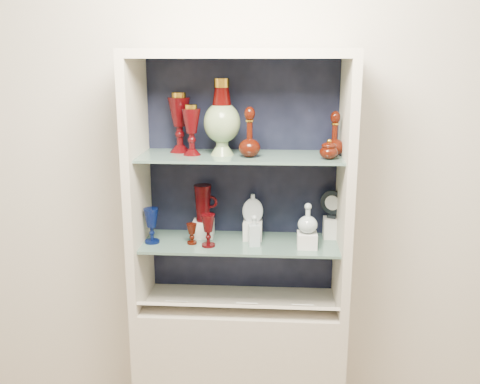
# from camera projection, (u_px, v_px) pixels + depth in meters

# --- Properties ---
(wall_back) EXTENTS (3.50, 0.02, 2.80)m
(wall_back) POSITION_uv_depth(u_px,v_px,m) (243.00, 162.00, 2.66)
(wall_back) COLOR silver
(wall_back) RESTS_ON ground
(cabinet_base) EXTENTS (1.00, 0.40, 0.75)m
(cabinet_base) POSITION_uv_depth(u_px,v_px,m) (240.00, 370.00, 2.69)
(cabinet_base) COLOR beige
(cabinet_base) RESTS_ON ground
(cabinet_back_panel) EXTENTS (0.98, 0.02, 1.15)m
(cabinet_back_panel) POSITION_uv_depth(u_px,v_px,m) (242.00, 178.00, 2.65)
(cabinet_back_panel) COLOR black
(cabinet_back_panel) RESTS_ON cabinet_base
(cabinet_side_left) EXTENTS (0.04, 0.40, 1.15)m
(cabinet_side_left) POSITION_uv_depth(u_px,v_px,m) (138.00, 185.00, 2.49)
(cabinet_side_left) COLOR beige
(cabinet_side_left) RESTS_ON cabinet_base
(cabinet_side_right) EXTENTS (0.04, 0.40, 1.15)m
(cabinet_side_right) POSITION_uv_depth(u_px,v_px,m) (345.00, 188.00, 2.43)
(cabinet_side_right) COLOR beige
(cabinet_side_right) RESTS_ON cabinet_base
(cabinet_top_cap) EXTENTS (1.00, 0.40, 0.04)m
(cabinet_top_cap) POSITION_uv_depth(u_px,v_px,m) (240.00, 54.00, 2.32)
(cabinet_top_cap) COLOR beige
(cabinet_top_cap) RESTS_ON cabinet_side_left
(shelf_lower) EXTENTS (0.92, 0.34, 0.01)m
(shelf_lower) POSITION_uv_depth(u_px,v_px,m) (240.00, 243.00, 2.55)
(shelf_lower) COLOR slate
(shelf_lower) RESTS_ON cabinet_side_left
(shelf_upper) EXTENTS (0.92, 0.34, 0.01)m
(shelf_upper) POSITION_uv_depth(u_px,v_px,m) (240.00, 156.00, 2.45)
(shelf_upper) COLOR slate
(shelf_upper) RESTS_ON cabinet_side_left
(label_ledge) EXTENTS (0.92, 0.17, 0.09)m
(label_ledge) POSITION_uv_depth(u_px,v_px,m) (238.00, 306.00, 2.49)
(label_ledge) COLOR beige
(label_ledge) RESTS_ON cabinet_base
(label_card_0) EXTENTS (0.10, 0.06, 0.03)m
(label_card_0) POSITION_uv_depth(u_px,v_px,m) (302.00, 305.00, 2.47)
(label_card_0) COLOR white
(label_card_0) RESTS_ON label_ledge
(label_card_1) EXTENTS (0.10, 0.06, 0.03)m
(label_card_1) POSITION_uv_depth(u_px,v_px,m) (247.00, 303.00, 2.48)
(label_card_1) COLOR white
(label_card_1) RESTS_ON label_ledge
(label_card_2) EXTENTS (0.10, 0.06, 0.03)m
(label_card_2) POSITION_uv_depth(u_px,v_px,m) (178.00, 301.00, 2.50)
(label_card_2) COLOR white
(label_card_2) RESTS_ON label_ledge
(label_card_3) EXTENTS (0.10, 0.06, 0.03)m
(label_card_3) POSITION_uv_depth(u_px,v_px,m) (177.00, 301.00, 2.50)
(label_card_3) COLOR white
(label_card_3) RESTS_ON label_ledge
(pedestal_lamp_left) EXTENTS (0.11, 0.11, 0.23)m
(pedestal_lamp_left) POSITION_uv_depth(u_px,v_px,m) (192.00, 130.00, 2.42)
(pedestal_lamp_left) COLOR #3F0406
(pedestal_lamp_left) RESTS_ON shelf_upper
(pedestal_lamp_right) EXTENTS (0.14, 0.14, 0.28)m
(pedestal_lamp_right) POSITION_uv_depth(u_px,v_px,m) (180.00, 123.00, 2.50)
(pedestal_lamp_right) COLOR #3F0406
(pedestal_lamp_right) RESTS_ON shelf_upper
(enamel_urn) EXTENTS (0.21, 0.21, 0.34)m
(enamel_urn) POSITION_uv_depth(u_px,v_px,m) (222.00, 117.00, 2.41)
(enamel_urn) COLOR #0E4126
(enamel_urn) RESTS_ON shelf_upper
(ruby_decanter_a) EXTENTS (0.10, 0.10, 0.25)m
(ruby_decanter_a) POSITION_uv_depth(u_px,v_px,m) (250.00, 129.00, 2.37)
(ruby_decanter_a) COLOR #401006
(ruby_decanter_a) RESTS_ON shelf_upper
(ruby_decanter_b) EXTENTS (0.11, 0.11, 0.22)m
(ruby_decanter_b) POSITION_uv_depth(u_px,v_px,m) (335.00, 132.00, 2.40)
(ruby_decanter_b) COLOR #401006
(ruby_decanter_b) RESTS_ON shelf_upper
(lidded_bowl) EXTENTS (0.09, 0.09, 0.09)m
(lidded_bowl) POSITION_uv_depth(u_px,v_px,m) (329.00, 149.00, 2.34)
(lidded_bowl) COLOR #401006
(lidded_bowl) RESTS_ON shelf_upper
(cobalt_goblet) EXTENTS (0.09, 0.09, 0.17)m
(cobalt_goblet) POSITION_uv_depth(u_px,v_px,m) (152.00, 226.00, 2.52)
(cobalt_goblet) COLOR #030D41
(cobalt_goblet) RESTS_ON shelf_lower
(ruby_goblet_tall) EXTENTS (0.08, 0.08, 0.15)m
(ruby_goblet_tall) POSITION_uv_depth(u_px,v_px,m) (208.00, 230.00, 2.47)
(ruby_goblet_tall) COLOR #3F0406
(ruby_goblet_tall) RESTS_ON shelf_lower
(ruby_goblet_small) EXTENTS (0.06, 0.06, 0.10)m
(ruby_goblet_small) POSITION_uv_depth(u_px,v_px,m) (192.00, 234.00, 2.51)
(ruby_goblet_small) COLOR #401006
(ruby_goblet_small) RESTS_ON shelf_lower
(riser_ruby_pitcher) EXTENTS (0.10, 0.10, 0.08)m
(riser_ruby_pitcher) POSITION_uv_depth(u_px,v_px,m) (203.00, 229.00, 2.62)
(riser_ruby_pitcher) COLOR silver
(riser_ruby_pitcher) RESTS_ON shelf_lower
(ruby_pitcher) EXTENTS (0.15, 0.11, 0.18)m
(ruby_pitcher) POSITION_uv_depth(u_px,v_px,m) (203.00, 203.00, 2.59)
(ruby_pitcher) COLOR #3F0406
(ruby_pitcher) RESTS_ON riser_ruby_pitcher
(clear_square_bottle) EXTENTS (0.06, 0.06, 0.15)m
(clear_square_bottle) POSITION_uv_depth(u_px,v_px,m) (254.00, 230.00, 2.48)
(clear_square_bottle) COLOR #A9BDC2
(clear_square_bottle) RESTS_ON shelf_lower
(riser_flat_flask) EXTENTS (0.09, 0.09, 0.09)m
(riser_flat_flask) POSITION_uv_depth(u_px,v_px,m) (253.00, 230.00, 2.58)
(riser_flat_flask) COLOR silver
(riser_flat_flask) RESTS_ON shelf_lower
(flat_flask) EXTENTS (0.10, 0.04, 0.14)m
(flat_flask) POSITION_uv_depth(u_px,v_px,m) (253.00, 207.00, 2.55)
(flat_flask) COLOR silver
(flat_flask) RESTS_ON riser_flat_flask
(riser_clear_round_decanter) EXTENTS (0.09, 0.09, 0.07)m
(riser_clear_round_decanter) POSITION_uv_depth(u_px,v_px,m) (307.00, 240.00, 2.47)
(riser_clear_round_decanter) COLOR silver
(riser_clear_round_decanter) RESTS_ON shelf_lower
(clear_round_decanter) EXTENTS (0.11, 0.11, 0.14)m
(clear_round_decanter) POSITION_uv_depth(u_px,v_px,m) (308.00, 219.00, 2.44)
(clear_round_decanter) COLOR #A9BDC2
(clear_round_decanter) RESTS_ON riser_clear_round_decanter
(riser_cameo_medallion) EXTENTS (0.08, 0.08, 0.10)m
(riser_cameo_medallion) POSITION_uv_depth(u_px,v_px,m) (332.00, 228.00, 2.60)
(riser_cameo_medallion) COLOR silver
(riser_cameo_medallion) RESTS_ON shelf_lower
(cameo_medallion) EXTENTS (0.13, 0.09, 0.14)m
(cameo_medallion) POSITION_uv_depth(u_px,v_px,m) (333.00, 204.00, 2.57)
(cameo_medallion) COLOR black
(cameo_medallion) RESTS_ON riser_cameo_medallion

